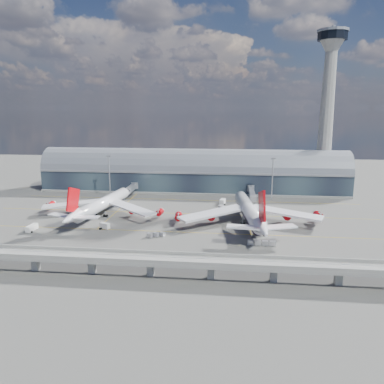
# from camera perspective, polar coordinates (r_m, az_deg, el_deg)

# --- Properties ---
(ground) EXTENTS (500.00, 500.00, 0.00)m
(ground) POSITION_cam_1_polar(r_m,az_deg,el_deg) (178.17, -2.51, -5.05)
(ground) COLOR #474744
(ground) RESTS_ON ground
(taxi_lines) EXTENTS (200.00, 80.12, 0.01)m
(taxi_lines) POSITION_cam_1_polar(r_m,az_deg,el_deg) (199.11, -1.55, -3.12)
(taxi_lines) COLOR gold
(taxi_lines) RESTS_ON ground
(terminal) EXTENTS (200.00, 30.00, 28.00)m
(terminal) POSITION_cam_1_polar(r_m,az_deg,el_deg) (250.76, 0.15, 2.84)
(terminal) COLOR #1E2633
(terminal) RESTS_ON ground
(control_tower) EXTENTS (19.00, 19.00, 103.00)m
(control_tower) POSITION_cam_1_polar(r_m,az_deg,el_deg) (257.55, 19.85, 11.37)
(control_tower) COLOR gray
(control_tower) RESTS_ON ground
(guideway) EXTENTS (220.00, 8.50, 7.20)m
(guideway) POSITION_cam_1_polar(r_m,az_deg,el_deg) (125.60, -6.37, -10.33)
(guideway) COLOR gray
(guideway) RESTS_ON ground
(floodlight_mast_left) EXTENTS (3.00, 0.70, 25.70)m
(floodlight_mast_left) POSITION_cam_1_polar(r_m,az_deg,el_deg) (238.80, -12.47, 2.60)
(floodlight_mast_left) COLOR gray
(floodlight_mast_left) RESTS_ON ground
(floodlight_mast_right) EXTENTS (3.00, 0.70, 25.70)m
(floodlight_mast_right) POSITION_cam_1_polar(r_m,az_deg,el_deg) (227.63, 12.15, 2.12)
(floodlight_mast_right) COLOR gray
(floodlight_mast_right) RESTS_ON ground
(airliner_left) EXTENTS (65.10, 68.49, 20.88)m
(airliner_left) POSITION_cam_1_polar(r_m,az_deg,el_deg) (197.19, -13.69, -1.85)
(airliner_left) COLOR white
(airliner_left) RESTS_ON ground
(airliner_right) EXTENTS (70.96, 74.21, 23.55)m
(airliner_right) POSITION_cam_1_polar(r_m,az_deg,el_deg) (179.41, 8.75, -3.03)
(airliner_right) COLOR white
(airliner_right) RESTS_ON ground
(jet_bridge_left) EXTENTS (4.40, 28.00, 7.25)m
(jet_bridge_left) POSITION_cam_1_polar(r_m,az_deg,el_deg) (234.70, -9.40, 0.45)
(jet_bridge_left) COLOR gray
(jet_bridge_left) RESTS_ON ground
(jet_bridge_right) EXTENTS (4.40, 32.00, 7.25)m
(jet_bridge_right) POSITION_cam_1_polar(r_m,az_deg,el_deg) (224.62, 9.09, -0.09)
(jet_bridge_right) COLOR gray
(jet_bridge_right) RESTS_ON ground
(service_truck_0) EXTENTS (2.81, 6.97, 2.83)m
(service_truck_0) POSITION_cam_1_polar(r_m,az_deg,el_deg) (183.87, -23.22, -5.06)
(service_truck_0) COLOR silver
(service_truck_0) RESTS_ON ground
(service_truck_1) EXTENTS (5.18, 3.78, 2.73)m
(service_truck_1) POSITION_cam_1_polar(r_m,az_deg,el_deg) (176.74, -13.16, -5.06)
(service_truck_1) COLOR silver
(service_truck_1) RESTS_ON ground
(service_truck_2) EXTENTS (7.20, 3.55, 2.51)m
(service_truck_2) POSITION_cam_1_polar(r_m,az_deg,el_deg) (188.96, 8.75, -3.73)
(service_truck_2) COLOR silver
(service_truck_2) RESTS_ON ground
(service_truck_3) EXTENTS (2.93, 5.54, 2.54)m
(service_truck_3) POSITION_cam_1_polar(r_m,az_deg,el_deg) (167.07, 10.45, -6.01)
(service_truck_3) COLOR silver
(service_truck_3) RESTS_ON ground
(service_truck_4) EXTENTS (3.54, 5.79, 3.13)m
(service_truck_4) POSITION_cam_1_polar(r_m,az_deg,el_deg) (215.49, 4.67, -1.50)
(service_truck_4) COLOR silver
(service_truck_4) RESTS_ON ground
(service_truck_5) EXTENTS (4.94, 6.55, 2.98)m
(service_truck_5) POSITION_cam_1_polar(r_m,az_deg,el_deg) (201.31, 4.62, -2.54)
(service_truck_5) COLOR silver
(service_truck_5) RESTS_ON ground
(cargo_train_0) EXTENTS (8.08, 4.90, 1.81)m
(cargo_train_0) POSITION_cam_1_polar(r_m,az_deg,el_deg) (162.56, -5.52, -6.51)
(cargo_train_0) COLOR gray
(cargo_train_0) RESTS_ON ground
(cargo_train_1) EXTENTS (11.57, 2.01, 1.92)m
(cargo_train_1) POSITION_cam_1_polar(r_m,az_deg,el_deg) (154.64, 10.55, -7.67)
(cargo_train_1) COLOR gray
(cargo_train_1) RESTS_ON ground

